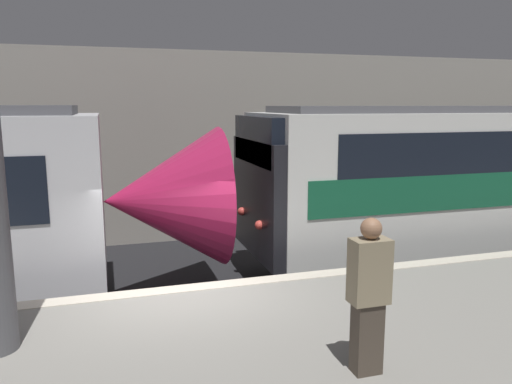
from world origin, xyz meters
The scene contains 3 objects.
ground_plane centered at (0.00, 0.00, 0.00)m, with size 120.00×120.00×0.00m, color black.
station_rear_barrier centered at (0.00, 6.69, 2.63)m, with size 50.00×0.15×5.26m.
person_waiting centered at (1.43, -2.99, 1.98)m, with size 0.38×0.24×1.60m.
Camera 1 is at (-0.99, -7.13, 3.81)m, focal length 35.00 mm.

